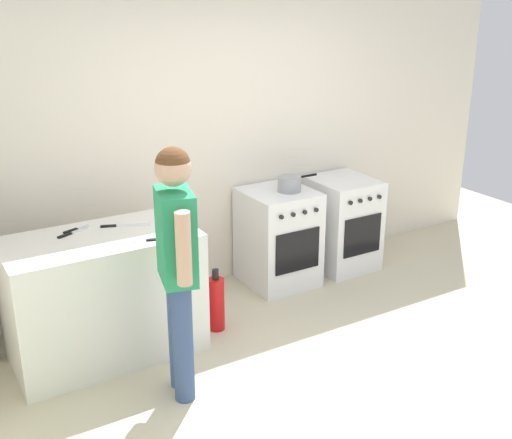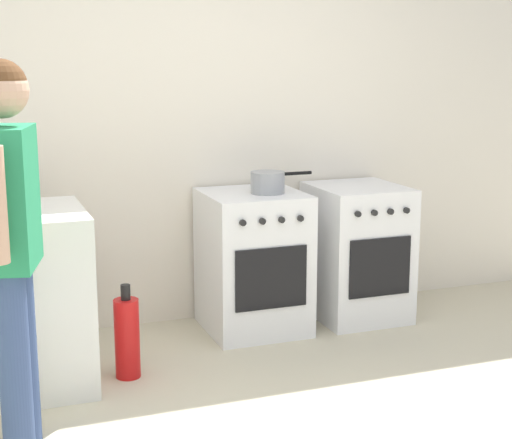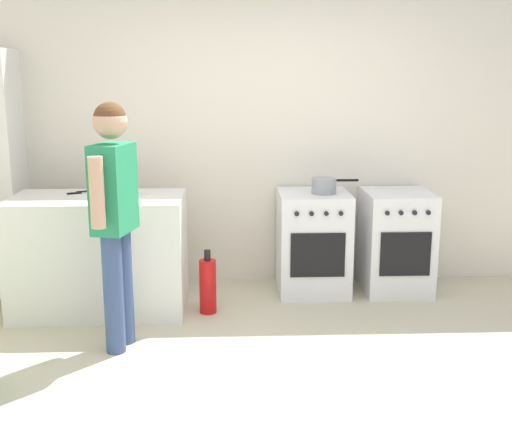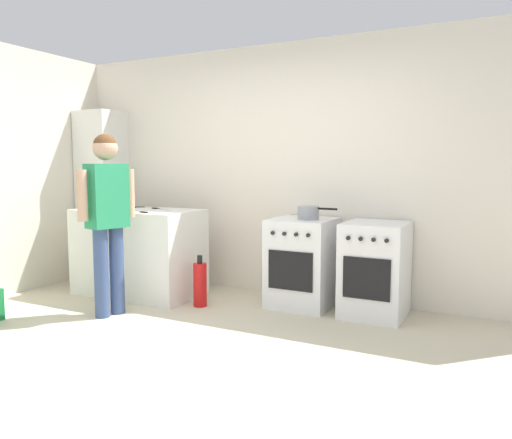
# 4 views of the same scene
# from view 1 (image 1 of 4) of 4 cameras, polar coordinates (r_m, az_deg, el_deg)

# --- Properties ---
(ground_plane) EXTENTS (8.00, 8.00, 0.00)m
(ground_plane) POSITION_cam_1_polar(r_m,az_deg,el_deg) (4.52, 9.25, -13.76)
(ground_plane) COLOR beige
(back_wall) EXTENTS (6.00, 0.10, 2.60)m
(back_wall) POSITION_cam_1_polar(r_m,az_deg,el_deg) (5.52, -3.11, 7.44)
(back_wall) COLOR silver
(back_wall) RESTS_ON ground
(counter_unit) EXTENTS (1.30, 0.70, 0.90)m
(counter_unit) POSITION_cam_1_polar(r_m,az_deg,el_deg) (4.65, -13.37, -6.64)
(counter_unit) COLOR silver
(counter_unit) RESTS_ON ground
(oven_left) EXTENTS (0.58, 0.62, 0.85)m
(oven_left) POSITION_cam_1_polar(r_m,az_deg,el_deg) (5.64, 1.98, -1.57)
(oven_left) COLOR white
(oven_left) RESTS_ON ground
(oven_right) EXTENTS (0.54, 0.62, 0.85)m
(oven_right) POSITION_cam_1_polar(r_m,az_deg,el_deg) (6.03, 7.61, -0.30)
(oven_right) COLOR white
(oven_right) RESTS_ON ground
(pot) EXTENTS (0.38, 0.20, 0.13)m
(pot) POSITION_cam_1_polar(r_m,az_deg,el_deg) (5.48, 3.00, 3.18)
(pot) COLOR gray
(pot) RESTS_ON oven_left
(knife_paring) EXTENTS (0.21, 0.09, 0.01)m
(knife_paring) POSITION_cam_1_polar(r_m,az_deg,el_deg) (4.63, -15.84, -0.88)
(knife_paring) COLOR silver
(knife_paring) RESTS_ON counter_unit
(knife_utility) EXTENTS (0.24, 0.13, 0.01)m
(knife_utility) POSITION_cam_1_polar(r_m,az_deg,el_deg) (4.57, -16.09, -1.16)
(knife_utility) COLOR silver
(knife_utility) RESTS_ON counter_unit
(knife_chef) EXTENTS (0.30, 0.13, 0.01)m
(knife_chef) POSITION_cam_1_polar(r_m,az_deg,el_deg) (4.33, -10.16, -1.87)
(knife_chef) COLOR silver
(knife_chef) RESTS_ON counter_unit
(knife_bread) EXTENTS (0.34, 0.16, 0.01)m
(knife_bread) POSITION_cam_1_polar(r_m,az_deg,el_deg) (4.63, -11.69, -0.52)
(knife_bread) COLOR silver
(knife_bread) RESTS_ON counter_unit
(person) EXTENTS (0.28, 0.56, 1.64)m
(person) POSITION_cam_1_polar(r_m,az_deg,el_deg) (3.90, -7.06, -3.01)
(person) COLOR #384C7A
(person) RESTS_ON ground
(fire_extinguisher) EXTENTS (0.13, 0.13, 0.50)m
(fire_extinguisher) POSITION_cam_1_polar(r_m,az_deg,el_deg) (4.95, -3.57, -7.45)
(fire_extinguisher) COLOR red
(fire_extinguisher) RESTS_ON ground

